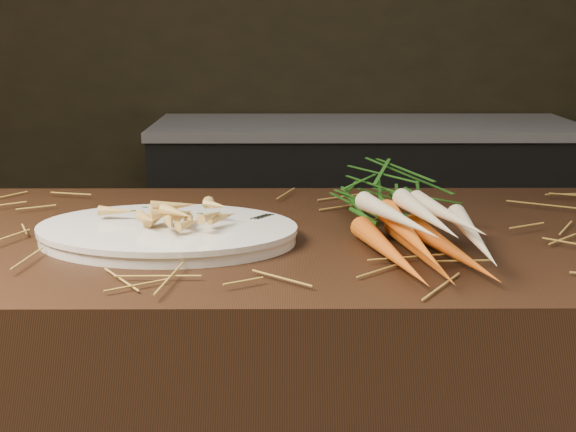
% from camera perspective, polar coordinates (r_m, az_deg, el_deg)
% --- Properties ---
extents(back_counter, '(1.82, 0.62, 0.84)m').
position_cam_1_polar(back_counter, '(3.23, 5.99, -0.02)').
color(back_counter, black).
rests_on(back_counter, ground).
extents(straw_bedding, '(1.40, 0.60, 0.02)m').
position_cam_1_polar(straw_bedding, '(1.27, 2.11, -0.92)').
color(straw_bedding, '#B08D30').
rests_on(straw_bedding, main_counter).
extents(root_veg_bunch, '(0.25, 0.56, 0.10)m').
position_cam_1_polar(root_veg_bunch, '(1.26, 8.37, 0.62)').
color(root_veg_bunch, orange).
rests_on(root_veg_bunch, main_counter).
extents(serving_platter, '(0.46, 0.32, 0.02)m').
position_cam_1_polar(serving_platter, '(1.23, -9.53, -1.46)').
color(serving_platter, white).
rests_on(serving_platter, main_counter).
extents(roasted_veg_heap, '(0.22, 0.17, 0.05)m').
position_cam_1_polar(roasted_veg_heap, '(1.23, -9.60, 0.14)').
color(roasted_veg_heap, gold).
rests_on(roasted_veg_heap, serving_platter).
extents(serving_fork, '(0.12, 0.13, 0.00)m').
position_cam_1_polar(serving_fork, '(1.19, -2.47, -1.26)').
color(serving_fork, silver).
rests_on(serving_fork, serving_platter).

